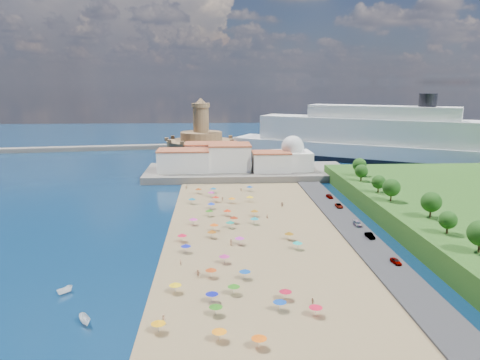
{
  "coord_description": "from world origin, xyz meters",
  "views": [
    {
      "loc": [
        -5.05,
        -132.49,
        41.01
      ],
      "look_at": [
        4.0,
        25.0,
        8.0
      ],
      "focal_mm": 35.0,
      "sensor_mm": 36.0,
      "label": 1
    }
  ],
  "objects": [
    {
      "name": "parked_cars",
      "position": [
        36.0,
        -0.7,
        1.34
      ],
      "size": [
        2.13,
        65.47,
        1.35
      ],
      "color": "gray",
      "rests_on": "promenade"
    },
    {
      "name": "terrace",
      "position": [
        10.0,
        73.0,
        1.5
      ],
      "size": [
        90.0,
        36.0,
        3.0
      ],
      "primitive_type": "cube",
      "color": "#59544C",
      "rests_on": "ground"
    },
    {
      "name": "waterfront_buildings",
      "position": [
        -3.05,
        73.64,
        7.88
      ],
      "size": [
        57.0,
        29.0,
        11.0
      ],
      "color": "silver",
      "rests_on": "terrace"
    },
    {
      "name": "moored_boats",
      "position": [
        -30.5,
        -52.01,
        0.74
      ],
      "size": [
        10.38,
        16.21,
        1.55
      ],
      "color": "white",
      "rests_on": "ground"
    },
    {
      "name": "breakwater",
      "position": [
        -110.0,
        153.0,
        1.3
      ],
      "size": [
        199.03,
        34.77,
        2.6
      ],
      "primitive_type": "cube",
      "rotation": [
        0.0,
        0.0,
        0.14
      ],
      "color": "#59544C",
      "rests_on": "ground"
    },
    {
      "name": "fortress",
      "position": [
        -12.0,
        138.0,
        6.68
      ],
      "size": [
        40.0,
        40.0,
        32.4
      ],
      "color": "olive",
      "rests_on": "ground"
    },
    {
      "name": "beach_parasols",
      "position": [
        -1.63,
        -14.02,
        2.15
      ],
      "size": [
        32.57,
        109.87,
        2.2
      ],
      "color": "gray",
      "rests_on": "beach"
    },
    {
      "name": "beachgoers",
      "position": [
        0.63,
        -2.79,
        1.11
      ],
      "size": [
        34.76,
        103.91,
        1.9
      ],
      "color": "tan",
      "rests_on": "beach"
    },
    {
      "name": "cruise_ship",
      "position": [
        82.49,
        106.47,
        10.56
      ],
      "size": [
        153.69,
        101.6,
        35.65
      ],
      "color": "black",
      "rests_on": "ground"
    },
    {
      "name": "hillside_trees",
      "position": [
        49.63,
        -8.19,
        9.94
      ],
      "size": [
        9.33,
        105.25,
        7.01
      ],
      "color": "#382314",
      "rests_on": "hillside"
    },
    {
      "name": "ground",
      "position": [
        0.0,
        0.0,
        0.0
      ],
      "size": [
        700.0,
        700.0,
        0.0
      ],
      "primitive_type": "plane",
      "color": "#071938",
      "rests_on": "ground"
    },
    {
      "name": "jetty",
      "position": [
        -12.0,
        108.0,
        1.2
      ],
      "size": [
        18.0,
        70.0,
        2.4
      ],
      "primitive_type": "cube",
      "color": "#59544C",
      "rests_on": "ground"
    },
    {
      "name": "domed_building",
      "position": [
        30.0,
        71.0,
        8.97
      ],
      "size": [
        16.0,
        16.0,
        15.0
      ],
      "color": "silver",
      "rests_on": "terrace"
    }
  ]
}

